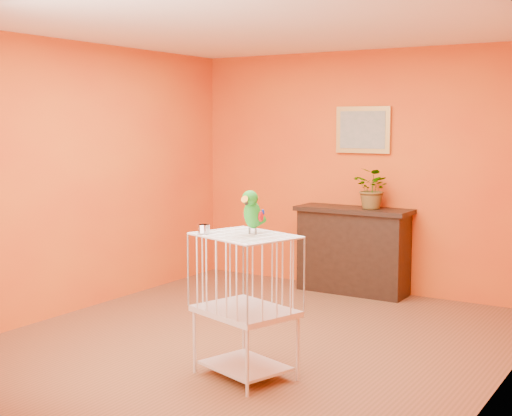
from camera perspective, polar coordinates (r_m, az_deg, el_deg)
The scene contains 8 objects.
ground at distance 6.09m, azimuth -0.14°, elevation -10.58°, with size 4.50×4.50×0.00m, color brown.
room_shell at distance 5.82m, azimuth -0.14°, elevation 4.47°, with size 4.50×4.50×4.50m.
console_cabinet at distance 7.74m, azimuth 7.75°, elevation -3.36°, with size 1.24×0.45×0.92m.
potted_plant at distance 7.60m, azimuth 9.44°, elevation 1.20°, with size 0.39×0.43×0.34m, color #26722D.
framed_picture at distance 7.79m, azimuth 8.55°, elevation 6.20°, with size 0.62×0.04×0.50m.
birdcage at distance 5.13m, azimuth -0.87°, elevation -7.67°, with size 0.80×0.70×1.04m.
feed_cup at distance 5.09m, azimuth -4.20°, elevation -1.67°, with size 0.09×0.09×0.06m, color silver.
parrot at distance 5.05m, azimuth -0.29°, elevation -0.28°, with size 0.15×0.28×0.32m.
Camera 1 is at (3.07, -4.94, 1.82)m, focal length 50.00 mm.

